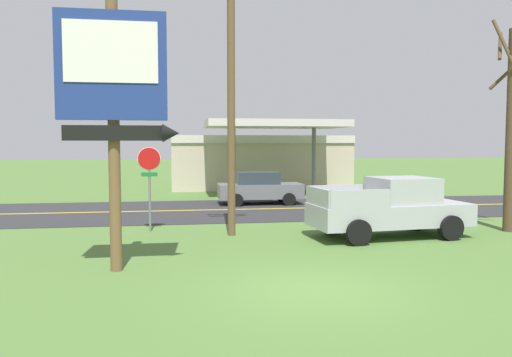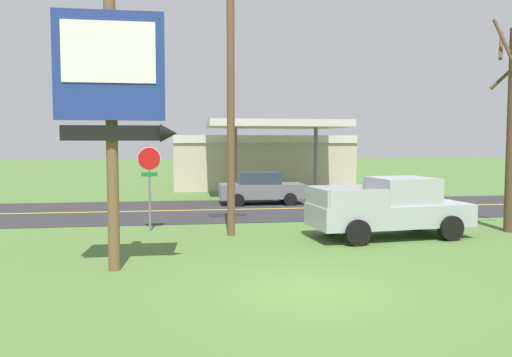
# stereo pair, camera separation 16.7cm
# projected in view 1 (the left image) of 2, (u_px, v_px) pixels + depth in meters

# --- Properties ---
(ground_plane) EXTENTS (180.00, 180.00, 0.00)m
(ground_plane) POSITION_uv_depth(u_px,v_px,m) (314.00, 290.00, 10.67)
(ground_plane) COLOR #4C7033
(road_asphalt) EXTENTS (140.00, 8.00, 0.02)m
(road_asphalt) POSITION_uv_depth(u_px,v_px,m) (239.00, 210.00, 23.48)
(road_asphalt) COLOR #2B2B2D
(road_asphalt) RESTS_ON ground
(road_centre_line) EXTENTS (126.00, 0.20, 0.01)m
(road_centre_line) POSITION_uv_depth(u_px,v_px,m) (239.00, 209.00, 23.48)
(road_centre_line) COLOR gold
(road_centre_line) RESTS_ON road_asphalt
(motel_sign) EXTENTS (2.81, 0.54, 6.45)m
(motel_sign) POSITION_uv_depth(u_px,v_px,m) (115.00, 92.00, 11.85)
(motel_sign) COLOR brown
(motel_sign) RESTS_ON ground
(stop_sign) EXTENTS (0.80, 0.08, 2.95)m
(stop_sign) POSITION_uv_depth(u_px,v_px,m) (149.00, 174.00, 17.60)
(stop_sign) COLOR slate
(stop_sign) RESTS_ON ground
(utility_pole) EXTENTS (1.70, 0.26, 9.29)m
(utility_pole) POSITION_uv_depth(u_px,v_px,m) (231.00, 87.00, 16.63)
(utility_pole) COLOR brown
(utility_pole) RESTS_ON ground
(gas_station) EXTENTS (12.00, 11.50, 4.40)m
(gas_station) POSITION_uv_depth(u_px,v_px,m) (259.00, 160.00, 35.30)
(gas_station) COLOR beige
(gas_station) RESTS_ON ground
(pickup_silver_parked_on_lawn) EXTENTS (5.38, 2.66, 1.96)m
(pickup_silver_parked_on_lawn) POSITION_uv_depth(u_px,v_px,m) (391.00, 208.00, 16.59)
(pickup_silver_parked_on_lawn) COLOR #A8AAAF
(pickup_silver_parked_on_lawn) RESTS_ON ground
(car_grey_near_lane) EXTENTS (4.20, 2.00, 1.64)m
(car_grey_near_lane) POSITION_uv_depth(u_px,v_px,m) (259.00, 188.00, 25.59)
(car_grey_near_lane) COLOR slate
(car_grey_near_lane) RESTS_ON ground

